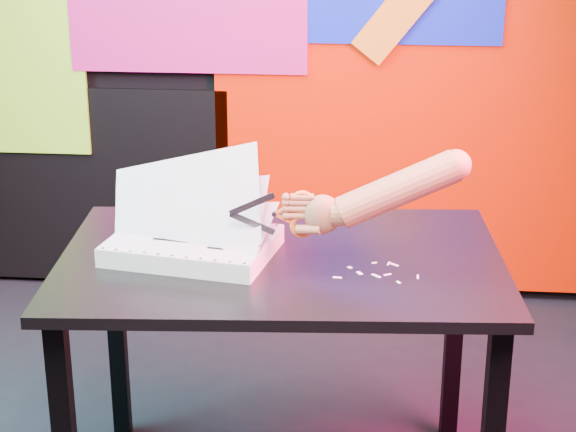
# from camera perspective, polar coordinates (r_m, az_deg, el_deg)

# --- Properties ---
(room) EXTENTS (3.01, 3.01, 2.71)m
(room) POSITION_cam_1_polar(r_m,az_deg,el_deg) (2.38, -6.95, 11.11)
(room) COLOR black
(room) RESTS_ON ground
(backdrop) EXTENTS (2.88, 0.05, 2.08)m
(backdrop) POSITION_cam_1_polar(r_m,az_deg,el_deg) (3.86, -1.28, 8.54)
(backdrop) COLOR red
(backdrop) RESTS_ON ground
(work_table) EXTENTS (1.21, 0.85, 0.75)m
(work_table) POSITION_cam_1_polar(r_m,az_deg,el_deg) (2.56, -0.40, -4.36)
(work_table) COLOR black
(work_table) RESTS_ON ground
(printout_stack) EXTENTS (0.47, 0.37, 0.31)m
(printout_stack) POSITION_cam_1_polar(r_m,az_deg,el_deg) (2.54, -5.69, -1.63)
(printout_stack) COLOR beige
(printout_stack) RESTS_ON work_table
(scissors) EXTENTS (0.22, 0.02, 0.13)m
(scissors) POSITION_cam_1_polar(r_m,az_deg,el_deg) (2.42, 0.49, 0.11)
(scissors) COLOR #999EA8
(scissors) RESTS_ON printout_stack
(hand_forearm) EXTENTS (0.45, 0.10, 0.22)m
(hand_forearm) POSITION_cam_1_polar(r_m,az_deg,el_deg) (2.41, 5.79, 1.37)
(hand_forearm) COLOR brown
(hand_forearm) RESTS_ON work_table
(paper_clippings) EXTENTS (0.21, 0.14, 0.00)m
(paper_clippings) POSITION_cam_1_polar(r_m,az_deg,el_deg) (2.44, 5.22, -3.32)
(paper_clippings) COLOR silver
(paper_clippings) RESTS_ON work_table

